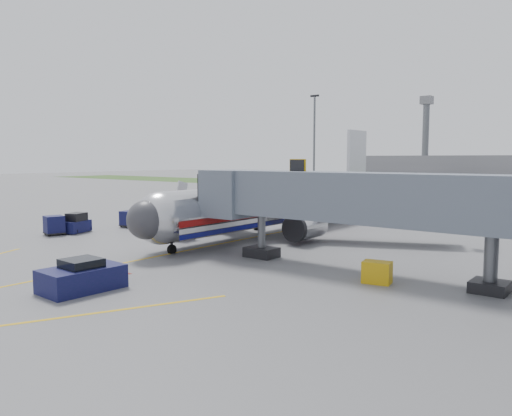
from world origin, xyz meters
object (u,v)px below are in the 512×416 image
Objects in this scene: pushback_tug at (82,277)px; airliner at (278,204)px; baggage_tug at (77,224)px; belt_loader at (182,224)px; ramp_worker at (192,224)px.

airliner is at bearing 99.79° from pushback_tug.
belt_loader is at bearing 47.71° from baggage_tug.
pushback_tug is at bearing -56.94° from belt_loader.
pushback_tug is 20.74m from ramp_worker.
baggage_tug is (-14.72, -11.80, -1.82)m from airliner.
belt_loader reaches higher than baggage_tug.
belt_loader is (-8.12, -4.54, -2.06)m from airliner.
pushback_tug is 0.83× the size of belt_loader.
baggage_tug is at bearing -132.29° from belt_loader.
airliner is at bearing -13.29° from ramp_worker.
baggage_tug is 10.82m from ramp_worker.
baggage_tug reaches higher than pushback_tug.
baggage_tug is 1.88× the size of ramp_worker.
pushback_tug is at bearing -31.25° from baggage_tug.
baggage_tug is (-18.72, 11.36, 0.12)m from pushback_tug.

